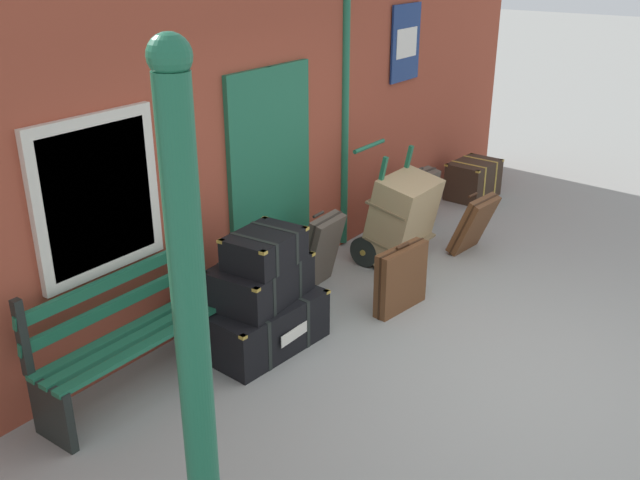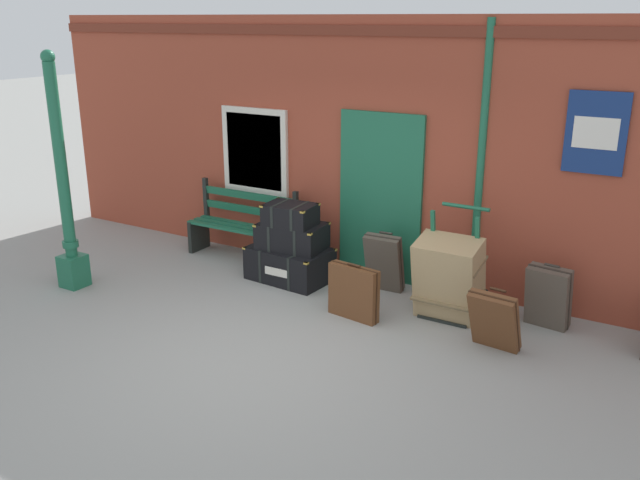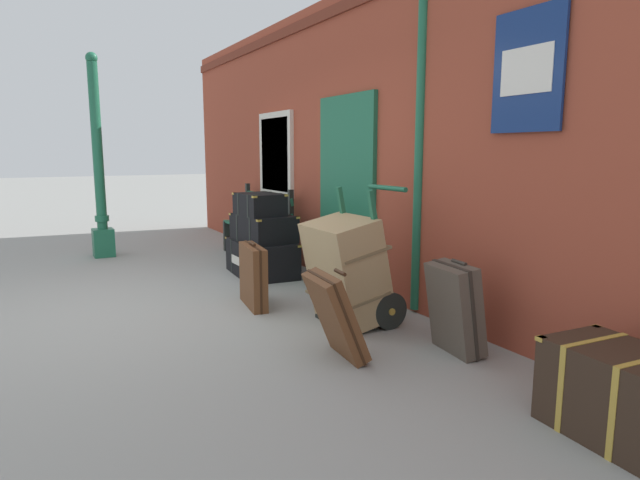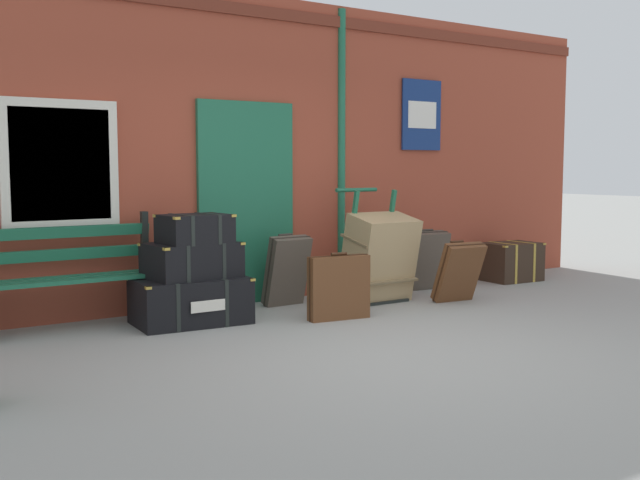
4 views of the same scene
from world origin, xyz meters
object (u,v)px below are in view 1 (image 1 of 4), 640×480
steamer_trunk_base (261,323)px  corner_trunk (473,180)px  porters_trolley (386,234)px  suitcase_caramel (320,251)px  suitcase_cream (418,198)px  suitcase_brown (473,224)px  steamer_trunk_top (265,249)px  large_brown_trunk (402,219)px  platform_bench (133,334)px  steamer_trunk_middle (260,281)px  lamp_post (202,456)px  suitcase_beige (401,279)px

steamer_trunk_base → corner_trunk: 4.44m
porters_trolley → corner_trunk: bearing=2.1°
suitcase_caramel → suitcase_cream: bearing=-0.0°
suitcase_brown → steamer_trunk_top: bearing=168.6°
large_brown_trunk → corner_trunk: large_brown_trunk is taller
platform_bench → porters_trolley: size_ratio=1.33×
platform_bench → suitcase_caramel: bearing=-2.9°
steamer_trunk_middle → suitcase_caramel: suitcase_caramel is taller
large_brown_trunk → lamp_post: bearing=-161.2°
steamer_trunk_middle → porters_trolley: (2.10, 0.07, -0.31)m
steamer_trunk_base → steamer_trunk_middle: (0.03, 0.02, 0.37)m
steamer_trunk_middle → steamer_trunk_top: 0.29m
lamp_post → corner_trunk: 6.88m
suitcase_cream → suitcase_beige: suitcase_cream is taller
suitcase_beige → suitcase_caramel: size_ratio=0.86×
suitcase_caramel → porters_trolley: bearing=-10.3°
suitcase_brown → suitcase_caramel: (-1.61, 0.84, 0.04)m
platform_bench → steamer_trunk_base: platform_bench is taller
steamer_trunk_base → suitcase_beige: suitcase_beige is taller
steamer_trunk_top → corner_trunk: 4.45m
lamp_post → suitcase_brown: size_ratio=4.31×
suitcase_cream → steamer_trunk_base: bearing=-175.3°
suitcase_brown → suitcase_beige: 1.56m
large_brown_trunk → suitcase_beige: bearing=-149.9°
suitcase_beige → platform_bench: bearing=156.4°
steamer_trunk_top → corner_trunk: bearing=2.6°
lamp_post → corner_trunk: bearing=14.6°
porters_trolley → suitcase_caramel: 0.96m
large_brown_trunk → suitcase_caramel: large_brown_trunk is taller
steamer_trunk_middle → platform_bench: bearing=161.0°
steamer_trunk_top → lamp_post: bearing=-145.5°
suitcase_cream → steamer_trunk_middle: bearing=-175.6°
large_brown_trunk → suitcase_brown: bearing=-36.7°
corner_trunk → platform_bench: bearing=177.9°
lamp_post → suitcase_cream: 5.63m
suitcase_beige → suitcase_caramel: (-0.05, 0.86, 0.07)m
suitcase_caramel → corner_trunk: size_ratio=1.04×
lamp_post → large_brown_trunk: lamp_post is taller
lamp_post → steamer_trunk_top: bearing=34.5°
steamer_trunk_middle → suitcase_cream: bearing=4.4°
steamer_trunk_base → porters_trolley: 2.13m
steamer_trunk_top → suitcase_caramel: (1.15, 0.29, -0.50)m
steamer_trunk_top → platform_bench: bearing=158.8°
corner_trunk → suitcase_caramel: bearing=178.5°
suitcase_brown → corner_trunk: (1.65, 0.76, -0.08)m
platform_bench → suitcase_brown: platform_bench is taller
lamp_post → steamer_trunk_top: 2.68m
large_brown_trunk → suitcase_brown: size_ratio=1.45×
steamer_trunk_middle → large_brown_trunk: 2.10m
steamer_trunk_middle → corner_trunk: (4.41, 0.15, -0.34)m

